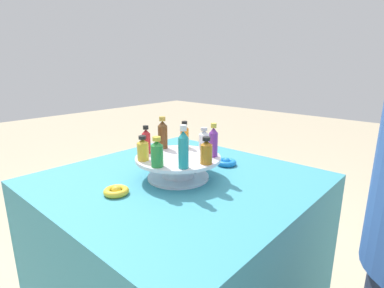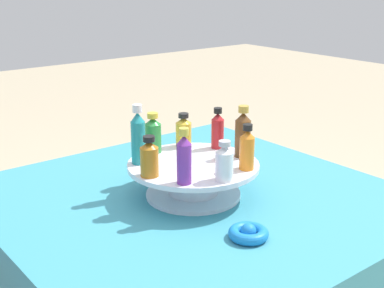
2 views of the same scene
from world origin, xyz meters
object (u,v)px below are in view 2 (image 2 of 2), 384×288
display_stand (193,176)px  bottle_orange (247,149)px  bottle_green (153,134)px  bottle_gold (184,131)px  bottle_brown (243,133)px  bottle_purple (184,158)px  ribbon_bow_blue (248,233)px  bottle_amber (149,158)px  bottle_clear (224,162)px  ribbon_bow_gold (153,161)px  bottle_red (218,130)px  bottle_teal (138,137)px

display_stand → bottle_orange: bearing=-57.3°
display_stand → bottle_green: bottle_green is taller
bottle_gold → bottle_brown: size_ratio=0.69×
bottle_purple → display_stand: bearing=42.7°
bottle_gold → bottle_orange: 0.24m
display_stand → ribbon_bow_blue: size_ratio=3.79×
bottle_gold → ribbon_bow_blue: (-0.11, -0.38, -0.12)m
bottle_amber → bottle_purple: bearing=-67.3°
bottle_clear → ribbon_bow_gold: size_ratio=1.09×
bottle_purple → bottle_gold: bearing=52.7°
bottle_amber → bottle_purple: (0.04, -0.09, 0.02)m
bottle_red → ribbon_bow_blue: (-0.18, -0.31, -0.13)m
display_stand → bottle_teal: size_ratio=2.20×
bottle_green → bottle_teal: size_ratio=0.71×
bottle_brown → ribbon_bow_blue: bottle_brown is taller
bottle_amber → bottle_brown: size_ratio=0.72×
bottle_amber → bottle_orange: bearing=-27.3°
bottle_green → bottle_brown: bottle_brown is taller
bottle_gold → bottle_green: size_ratio=0.87×
bottle_teal → ribbon_bow_gold: bearing=47.1°
bottle_amber → bottle_orange: 0.24m
bottle_orange → ribbon_bow_gold: 0.39m
bottle_red → bottle_teal: size_ratio=0.74×
display_stand → bottle_gold: bottle_gold is taller
bottle_amber → bottle_red: bearing=12.7°
bottle_teal → bottle_brown: (0.24, -0.12, -0.01)m
bottle_purple → ribbon_bow_gold: (0.15, 0.35, -0.14)m
bottle_gold → bottle_brown: (0.07, -0.16, 0.02)m
bottle_red → bottle_brown: bottle_brown is taller
bottle_gold → bottle_amber: 0.24m
bottle_amber → bottle_clear: (0.12, -0.13, -0.00)m
bottle_orange → bottle_amber: bearing=152.7°
bottle_teal → ribbon_bow_blue: bearing=-80.3°
bottle_red → bottle_purple: (-0.23, -0.15, 0.01)m
bottle_brown → ribbon_bow_blue: 0.31m
bottle_gold → bottle_brown: 0.18m
bottle_teal → bottle_green: bearing=32.7°
bottle_purple → ribbon_bow_blue: bearing=-73.0°
display_stand → bottle_clear: 0.16m
bottle_green → bottle_teal: bearing=-147.3°
ribbon_bow_blue → bottle_amber: bearing=109.0°
display_stand → bottle_clear: (-0.02, -0.14, 0.08)m
bottle_green → bottle_brown: (0.16, -0.17, 0.01)m
bottle_orange → bottle_purple: bearing=172.7°
bottle_amber → bottle_brown: 0.27m
bottle_brown → bottle_green: bearing=132.7°
bottle_orange → ribbon_bow_blue: 0.23m
bottle_gold → ribbon_bow_gold: bottle_gold is taller
bottle_clear → bottle_red: bearing=52.7°
bottle_amber → bottle_brown: (0.27, -0.03, 0.02)m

